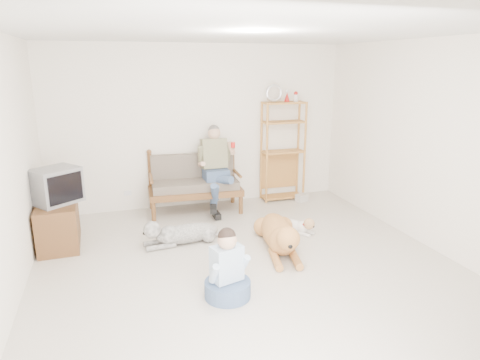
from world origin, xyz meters
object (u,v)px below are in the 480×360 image
object	(u,v)px
tv_stand	(58,224)
golden_retriever	(280,235)
etagere	(283,150)
loveseat	(194,182)

from	to	relation	value
tv_stand	golden_retriever	size ratio (longest dim) A/B	0.55
etagere	golden_retriever	size ratio (longest dim) A/B	1.22
loveseat	golden_retriever	xyz separation A→B (m)	(0.74, -1.90, -0.28)
tv_stand	etagere	bearing A→B (deg)	13.79
etagere	tv_stand	bearing A→B (deg)	-164.77
etagere	golden_retriever	xyz separation A→B (m)	(-0.89, -2.02, -0.69)
loveseat	tv_stand	distance (m)	2.23
loveseat	golden_retriever	bearing A→B (deg)	-64.82
loveseat	etagere	distance (m)	1.69
etagere	tv_stand	xyz separation A→B (m)	(-3.67, -1.00, -0.60)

